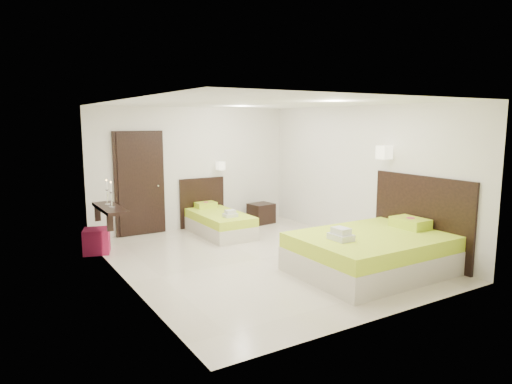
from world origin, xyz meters
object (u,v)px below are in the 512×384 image
nightstand (261,213)px  bed_single (218,221)px  ottoman (97,241)px  bed_double (375,250)px

nightstand → bed_single: bearing=-171.1°
ottoman → bed_single: bearing=3.6°
bed_double → ottoman: 4.76m
bed_single → nightstand: bed_single is taller
bed_single → nightstand: 1.34m
bed_double → nightstand: bed_double is taller
bed_single → ottoman: bed_single is taller
bed_double → nightstand: (0.29, 3.78, -0.11)m
bed_single → bed_double: size_ratio=0.76×
bed_double → ottoman: (-3.46, 3.27, -0.12)m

